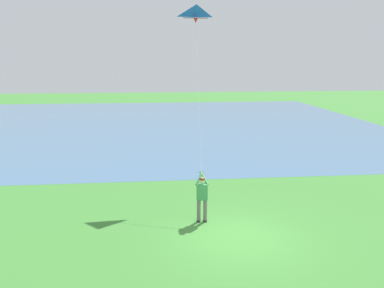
# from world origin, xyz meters

# --- Properties ---
(ground_plane) EXTENTS (120.00, 120.00, 0.00)m
(ground_plane) POSITION_xyz_m (0.00, 0.00, 0.00)
(ground_plane) COLOR #3D7F33
(lake_water) EXTENTS (36.00, 44.00, 0.01)m
(lake_water) POSITION_xyz_m (24.54, 4.00, 0.00)
(lake_water) COLOR #476B8E
(lake_water) RESTS_ON ground
(person_kite_flyer) EXTENTS (0.62, 0.52, 1.83)m
(person_kite_flyer) POSITION_xyz_m (1.46, 1.11, 1.05)
(person_kite_flyer) COLOR #232328
(person_kite_flyer) RESTS_ON ground
(flying_kite) EXTENTS (4.38, 1.21, 6.51)m
(flying_kite) POSITION_xyz_m (5.88, 0.84, 7.85)
(flying_kite) COLOR blue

